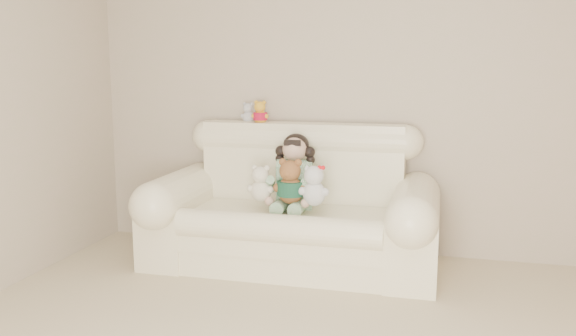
% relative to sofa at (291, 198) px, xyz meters
% --- Properties ---
extents(wall_back, '(4.50, 0.00, 4.50)m').
position_rel_sofa_xyz_m(wall_back, '(0.52, 0.50, 0.78)').
color(wall_back, '#C1AB99').
rests_on(wall_back, ground).
extents(sofa, '(2.10, 0.95, 1.03)m').
position_rel_sofa_xyz_m(sofa, '(0.00, 0.00, 0.00)').
color(sofa, '#FFF6CD').
rests_on(sofa, floor).
extents(seated_child, '(0.40, 0.46, 0.56)m').
position_rel_sofa_xyz_m(seated_child, '(0.00, 0.08, 0.19)').
color(seated_child, '#2A7631').
rests_on(seated_child, sofa).
extents(brown_teddy, '(0.26, 0.21, 0.38)m').
position_rel_sofa_xyz_m(brown_teddy, '(0.02, -0.11, 0.17)').
color(brown_teddy, brown).
rests_on(brown_teddy, sofa).
extents(white_cat, '(0.27, 0.24, 0.34)m').
position_rel_sofa_xyz_m(white_cat, '(0.20, -0.14, 0.16)').
color(white_cat, silver).
rests_on(white_cat, sofa).
extents(cream_teddy, '(0.21, 0.17, 0.31)m').
position_rel_sofa_xyz_m(cream_teddy, '(-0.20, -0.11, 0.14)').
color(cream_teddy, white).
rests_on(cream_teddy, sofa).
extents(yellow_mini_bear, '(0.15, 0.13, 0.22)m').
position_rel_sofa_xyz_m(yellow_mini_bear, '(-0.34, 0.35, 0.60)').
color(yellow_mini_bear, gold).
rests_on(yellow_mini_bear, sofa).
extents(grey_mini_plush, '(0.13, 0.10, 0.20)m').
position_rel_sofa_xyz_m(grey_mini_plush, '(-0.45, 0.39, 0.59)').
color(grey_mini_plush, silver).
rests_on(grey_mini_plush, sofa).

